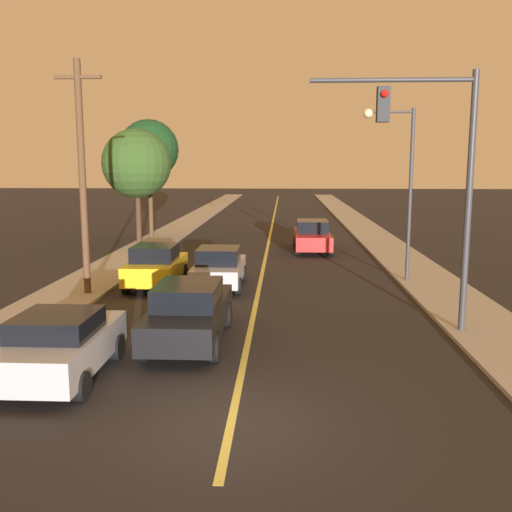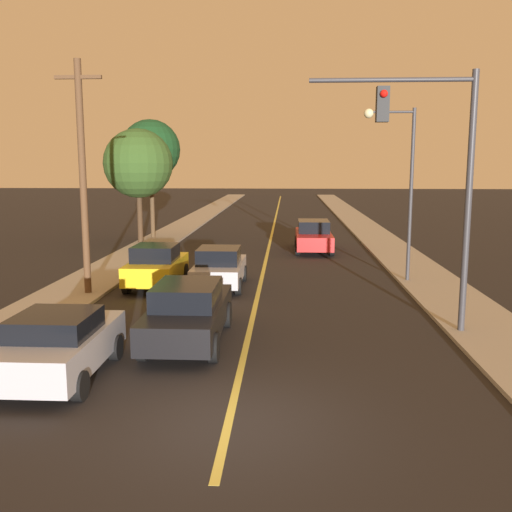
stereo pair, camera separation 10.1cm
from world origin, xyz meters
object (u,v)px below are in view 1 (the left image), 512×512
at_px(car_near_lane_front, 189,312).
at_px(utility_pole_left, 82,174).
at_px(car_far_oncoming, 312,236).
at_px(car_outer_lane_front, 60,345).
at_px(streetlamp_right, 399,170).
at_px(tree_left_near, 137,164).
at_px(car_near_lane_second, 219,268).
at_px(traffic_signal_mast, 436,160).
at_px(tree_left_far, 149,150).
at_px(car_outer_lane_second, 156,266).

distance_m(car_near_lane_front, utility_pole_left, 7.64).
xyz_separation_m(car_far_oncoming, utility_pole_left, (-8.42, -10.97, 3.44)).
bearing_deg(car_far_oncoming, utility_pole_left, 52.51).
distance_m(car_outer_lane_front, streetlamp_right, 14.48).
bearing_deg(utility_pole_left, streetlamp_right, 14.25).
xyz_separation_m(car_outer_lane_front, tree_left_near, (-3.60, 20.82, 3.88)).
height_order(car_near_lane_second, car_outer_lane_front, car_near_lane_second).
distance_m(car_outer_lane_front, tree_left_near, 21.48).
relative_size(car_near_lane_second, traffic_signal_mast, 0.57).
bearing_deg(car_far_oncoming, traffic_signal_mast, 99.35).
bearing_deg(tree_left_far, car_outer_lane_second, -76.15).
bearing_deg(car_far_oncoming, car_outer_lane_front, 71.39).
distance_m(car_outer_lane_second, car_far_oncoming, 11.36).
height_order(car_near_lane_front, tree_left_far, tree_left_far).
bearing_deg(car_far_oncoming, car_near_lane_front, 76.29).
height_order(streetlamp_right, tree_left_near, streetlamp_right).
bearing_deg(car_near_lane_front, traffic_signal_mast, 10.31).
bearing_deg(car_outer_lane_second, car_outer_lane_front, -90.00).
bearing_deg(car_outer_lane_second, traffic_signal_mast, -32.16).
distance_m(car_near_lane_front, car_outer_lane_second, 7.09).
xyz_separation_m(car_outer_lane_second, tree_left_far, (-3.38, 13.72, 4.65)).
bearing_deg(tree_left_near, car_outer_lane_front, -80.19).
xyz_separation_m(utility_pole_left, tree_left_far, (-1.27, 15.24, 1.21)).
height_order(car_near_lane_front, car_near_lane_second, car_near_lane_front).
bearing_deg(streetlamp_right, car_near_lane_front, -130.20).
relative_size(car_far_oncoming, tree_left_near, 0.76).
bearing_deg(traffic_signal_mast, tree_left_near, 125.97).
bearing_deg(car_outer_lane_front, utility_pole_left, 105.21).
bearing_deg(car_far_oncoming, car_outer_lane_second, 56.27).
height_order(car_outer_lane_front, tree_left_near, tree_left_near).
distance_m(car_outer_lane_second, utility_pole_left, 4.31).
relative_size(streetlamp_right, tree_left_near, 1.01).
distance_m(traffic_signal_mast, tree_left_far, 22.76).
xyz_separation_m(car_near_lane_front, car_far_oncoming, (3.94, 16.13, -0.02)).
xyz_separation_m(traffic_signal_mast, utility_pole_left, (-10.88, 3.99, -0.44)).
bearing_deg(car_outer_lane_front, tree_left_near, 99.81).
height_order(car_near_lane_front, car_far_oncoming, car_far_oncoming).
bearing_deg(car_near_lane_front, tree_left_far, 105.76).
bearing_deg(utility_pole_left, car_near_lane_second, 19.63).
distance_m(car_near_lane_second, utility_pole_left, 5.90).
distance_m(car_near_lane_second, car_far_oncoming, 10.17).
bearing_deg(utility_pole_left, traffic_signal_mast, -20.14).
height_order(car_far_oncoming, streetlamp_right, streetlamp_right).
distance_m(car_near_lane_front, traffic_signal_mast, 7.57).
bearing_deg(streetlamp_right, car_far_oncoming, 109.26).
bearing_deg(tree_left_near, tree_left_far, 84.29).
relative_size(traffic_signal_mast, tree_left_near, 1.06).
distance_m(streetlamp_right, tree_left_near, 16.33).
xyz_separation_m(car_outer_lane_front, utility_pole_left, (-2.11, 7.76, 3.50)).
distance_m(car_near_lane_front, car_outer_lane_front, 3.52).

